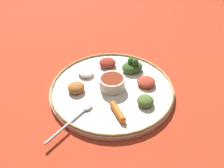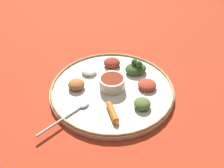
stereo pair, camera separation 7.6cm
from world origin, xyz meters
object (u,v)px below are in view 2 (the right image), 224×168
Objects in this scene: center_bowl at (112,83)px; carrot_near_spoon at (113,113)px; greens_pile at (136,68)px; spoon at (72,113)px.

center_bowl is 1.00× the size of carrot_near_spoon.
greens_pile is (0.11, -0.05, -0.00)m from center_bowl.
greens_pile is at bearing -26.76° from spoon.
carrot_near_spoon is (-0.12, -0.04, -0.01)m from center_bowl.
center_bowl is at bearing 153.23° from greens_pile.
greens_pile is 0.23m from carrot_near_spoon.
greens_pile reaches higher than center_bowl.
spoon is 1.71× the size of greens_pile.
carrot_near_spoon is at bearing 176.69° from greens_pile.
spoon is (-0.15, 0.07, -0.02)m from center_bowl.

